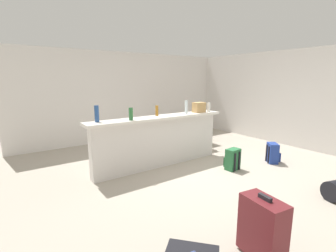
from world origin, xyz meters
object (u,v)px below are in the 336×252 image
at_px(backpack_blue, 273,153).
at_px(suitcase_upright_maroon, 262,228).
at_px(bottle_blue, 97,114).
at_px(dining_table, 187,120).
at_px(bottle_white, 209,107).
at_px(grocery_bag, 199,107).
at_px(backpack_green, 232,160).
at_px(bottle_amber, 157,111).
at_px(dining_chair_near_partition, 199,129).
at_px(bottle_clear, 186,107).
at_px(bottle_green, 131,114).

relative_size(backpack_blue, suitcase_upright_maroon, 0.63).
height_order(bottle_blue, backpack_blue, bottle_blue).
bearing_deg(dining_table, bottle_white, -104.65).
distance_m(grocery_bag, backpack_green, 1.36).
relative_size(bottle_amber, bottle_white, 1.01).
relative_size(bottle_white, dining_chair_near_partition, 0.22).
relative_size(bottle_clear, dining_table, 0.26).
height_order(bottle_blue, bottle_white, bottle_blue).
bearing_deg(bottle_green, bottle_white, 0.46).
relative_size(bottle_green, backpack_blue, 0.53).
bearing_deg(bottle_white, bottle_green, -179.54).
height_order(bottle_amber, dining_table, bottle_amber).
bearing_deg(dining_chair_near_partition, grocery_bag, -134.11).
xyz_separation_m(bottle_green, bottle_clear, (1.33, 0.07, 0.03)).
xyz_separation_m(dining_chair_near_partition, backpack_green, (-0.44, -1.46, -0.31)).
xyz_separation_m(grocery_bag, dining_table, (0.53, 1.07, -0.49)).
distance_m(bottle_green, suitcase_upright_maroon, 2.80).
xyz_separation_m(grocery_bag, backpack_green, (0.02, -0.99, -0.94)).
height_order(backpack_blue, backpack_green, same).
height_order(bottle_blue, bottle_clear, bottle_blue).
height_order(bottle_white, backpack_green, bottle_white).
relative_size(bottle_green, bottle_amber, 1.08).
relative_size(grocery_bag, dining_table, 0.24).
relative_size(suitcase_upright_maroon, backpack_green, 1.60).
distance_m(grocery_bag, backpack_blue, 1.85).
bearing_deg(bottle_blue, backpack_blue, -21.43).
bearing_deg(backpack_green, bottle_blue, 154.79).
xyz_separation_m(bottle_blue, bottle_amber, (1.22, 0.01, -0.04)).
xyz_separation_m(bottle_blue, bottle_green, (0.56, -0.17, -0.03)).
distance_m(bottle_amber, backpack_green, 1.78).
distance_m(bottle_blue, dining_chair_near_partition, 2.82).
xyz_separation_m(bottle_blue, dining_chair_near_partition, (2.72, 0.38, -0.66)).
relative_size(bottle_green, bottle_clear, 0.79).
distance_m(dining_chair_near_partition, backpack_blue, 1.81).
bearing_deg(bottle_green, suitcase_upright_maroon, -88.63).
bearing_deg(grocery_bag, backpack_green, -88.79).
distance_m(bottle_amber, bottle_white, 1.28).
distance_m(bottle_blue, grocery_bag, 2.26).
distance_m(bottle_clear, backpack_green, 1.43).
bearing_deg(bottle_clear, backpack_blue, -40.27).
bearing_deg(bottle_clear, bottle_green, -177.17).
relative_size(bottle_amber, dining_table, 0.19).
bearing_deg(bottle_green, backpack_blue, -22.42).
height_order(bottle_amber, backpack_green, bottle_amber).
distance_m(bottle_clear, suitcase_upright_maroon, 3.13).
height_order(bottle_blue, grocery_bag, bottle_blue).
distance_m(bottle_clear, backpack_blue, 2.09).
bearing_deg(bottle_blue, suitcase_upright_maroon, -77.58).
bearing_deg(bottle_clear, dining_table, 50.17).
xyz_separation_m(bottle_white, dining_chair_near_partition, (0.22, 0.53, -0.62)).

